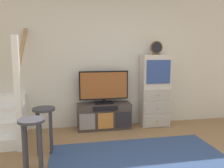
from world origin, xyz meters
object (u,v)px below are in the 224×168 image
at_px(desk_clock, 156,48).
at_px(bar_stool_far, 44,120).
at_px(television, 104,86).
at_px(side_cabinet, 155,91).
at_px(bar_stool_near, 32,133).
at_px(media_console, 104,116).

relative_size(desk_clock, bar_stool_far, 0.38).
relative_size(television, bar_stool_far, 1.39).
bearing_deg(television, desk_clock, -1.54).
distance_m(television, bar_stool_far, 1.46).
height_order(side_cabinet, bar_stool_near, side_cabinet).
bearing_deg(media_console, desk_clock, -0.26).
bearing_deg(side_cabinet, television, 179.26).
bearing_deg(bar_stool_far, side_cabinet, 23.23).
distance_m(television, side_cabinet, 1.08).
xyz_separation_m(television, bar_stool_near, (-1.17, -1.50, -0.33)).
relative_size(desk_clock, bar_stool_near, 0.38).
bearing_deg(desk_clock, television, 178.46).
height_order(side_cabinet, bar_stool_far, side_cabinet).
xyz_separation_m(desk_clock, bar_stool_far, (-2.14, -0.90, -1.09)).
relative_size(media_console, bar_stool_near, 1.50).
height_order(desk_clock, bar_stool_far, desk_clock).
height_order(television, bar_stool_far, television).
distance_m(side_cabinet, bar_stool_near, 2.69).
distance_m(side_cabinet, bar_stool_far, 2.34).
xyz_separation_m(media_console, bar_stool_near, (-1.17, -1.48, 0.27)).
bearing_deg(bar_stool_near, television, 52.19).
height_order(media_console, television, television).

